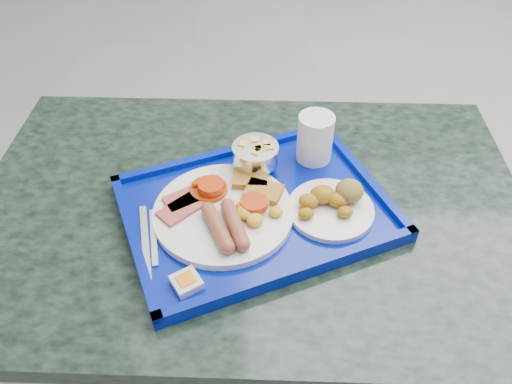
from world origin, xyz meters
TOP-DOWN VIEW (x-y plane):
  - floor at (0.00, 0.00)m, footprint 6.00×6.00m
  - table at (-1.10, -0.72)m, footprint 1.16×0.83m
  - tray at (-1.09, -0.75)m, footprint 0.58×0.50m
  - main_plate at (-1.14, -0.77)m, footprint 0.27×0.27m
  - bread_plate at (-0.94, -0.76)m, footprint 0.16×0.16m
  - fruit_bowl at (-1.08, -0.64)m, footprint 0.09×0.09m
  - juice_cup at (-0.96, -0.60)m, footprint 0.07×0.07m
  - spoon at (-1.27, -0.75)m, footprint 0.04×0.18m
  - knife at (-1.29, -0.83)m, footprint 0.04×0.18m
  - jam_packet at (-1.21, -0.93)m, footprint 0.06×0.06m

SIDE VIEW (x-z plane):
  - floor at x=0.00m, z-range 0.00..0.00m
  - table at x=-1.10m, z-range 0.17..0.86m
  - tray at x=-1.09m, z-range 0.69..0.71m
  - knife at x=-1.29m, z-range 0.71..0.71m
  - spoon at x=-1.27m, z-range 0.70..0.72m
  - jam_packet at x=-1.21m, z-range 0.71..0.72m
  - main_plate at x=-1.14m, z-range 0.70..0.74m
  - bread_plate at x=-0.94m, z-range 0.70..0.75m
  - fruit_bowl at x=-1.08m, z-range 0.72..0.78m
  - juice_cup at x=-0.96m, z-range 0.71..0.81m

